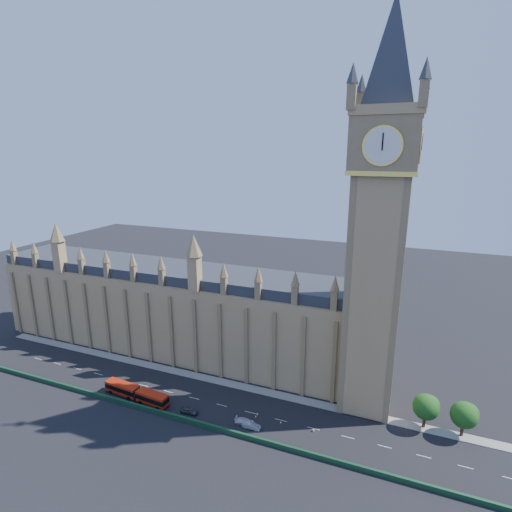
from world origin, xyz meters
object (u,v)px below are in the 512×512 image
at_px(car_white, 245,422).
at_px(car_grey, 189,411).
at_px(red_bus, 136,393).
at_px(car_silver, 251,426).

bearing_deg(car_white, car_grey, 90.05).
distance_m(car_grey, car_white, 14.48).
bearing_deg(red_bus, car_silver, 5.40).
xyz_separation_m(car_grey, car_white, (14.41, 1.37, -0.06)).
bearing_deg(car_silver, car_white, 67.74).
bearing_deg(car_white, red_bus, 87.13).
bearing_deg(car_silver, car_grey, 90.84).
bearing_deg(car_silver, red_bus, 89.76).
height_order(car_grey, car_white, car_grey).
relative_size(car_grey, car_white, 0.93).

